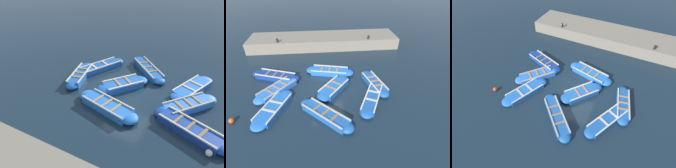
# 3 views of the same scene
# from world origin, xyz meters

# --- Properties ---
(ground_plane) EXTENTS (120.00, 120.00, 0.00)m
(ground_plane) POSITION_xyz_m (0.00, 0.00, 0.00)
(ground_plane) COLOR #162838
(boat_bow_out) EXTENTS (3.18, 2.79, 0.45)m
(boat_bow_out) POSITION_xyz_m (-0.36, -0.44, 0.20)
(boat_bow_out) COLOR #1E59AD
(boat_bow_out) RESTS_ON ground
(boat_mid_row) EXTENTS (2.14, 3.92, 0.43)m
(boat_mid_row) POSITION_xyz_m (1.59, 3.88, 0.19)
(boat_mid_row) COLOR navy
(boat_mid_row) RESTS_ON ground
(boat_broadside) EXTENTS (3.25, 3.30, 0.44)m
(boat_broadside) POSITION_xyz_m (-2.92, 0.25, 0.19)
(boat_broadside) COLOR #1E59AD
(boat_broadside) RESTS_ON ground
(boat_tucked) EXTENTS (3.82, 2.43, 0.42)m
(boat_tucked) POSITION_xyz_m (-1.68, -2.82, 0.18)
(boat_tucked) COLOR #1E59AD
(boat_tucked) RESTS_ON ground
(boat_drifting) EXTENTS (3.45, 1.48, 0.45)m
(boat_drifting) POSITION_xyz_m (-0.09, -3.38, 0.20)
(boat_drifting) COLOR #1E59AD
(boat_drifting) RESTS_ON ground
(boat_end_of_row) EXTENTS (3.76, 2.24, 0.36)m
(boat_end_of_row) POSITION_xyz_m (-2.02, 3.35, 0.15)
(boat_end_of_row) COLOR blue
(boat_end_of_row) RESTS_ON ground
(boat_far_corner) EXTENTS (3.34, 2.97, 0.42)m
(boat_far_corner) POSITION_xyz_m (-0.15, 3.45, 0.18)
(boat_far_corner) COLOR blue
(boat_far_corner) RESTS_ON ground
(boat_inner_gap) EXTENTS (1.81, 3.92, 0.45)m
(boat_inner_gap) POSITION_xyz_m (1.89, -0.29, 0.20)
(boat_inner_gap) COLOR blue
(boat_inner_gap) RESTS_ON ground
(quay_wall) EXTENTS (3.40, 14.99, 1.09)m
(quay_wall) POSITION_xyz_m (7.60, 0.00, 0.55)
(quay_wall) COLOR gray
(quay_wall) RESTS_ON ground
(bollard_north) EXTENTS (0.20, 0.20, 0.35)m
(bollard_north) POSITION_xyz_m (6.25, -4.40, 1.27)
(bollard_north) COLOR black
(bollard_north) RESTS_ON quay_wall
(bollard_mid_north) EXTENTS (0.20, 0.20, 0.35)m
(bollard_mid_north) POSITION_xyz_m (6.25, 4.40, 1.27)
(bollard_mid_north) COLOR black
(bollard_mid_north) RESTS_ON quay_wall
(buoy_orange_near) EXTENTS (0.29, 0.29, 0.29)m
(buoy_orange_near) POSITION_xyz_m (2.61, 4.86, 0.14)
(buoy_orange_near) COLOR silver
(buoy_orange_near) RESTS_ON ground
(buoy_yellow_far) EXTENTS (0.30, 0.30, 0.30)m
(buoy_yellow_far) POSITION_xyz_m (-2.82, 5.47, 0.15)
(buoy_yellow_far) COLOR #E05119
(buoy_yellow_far) RESTS_ON ground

